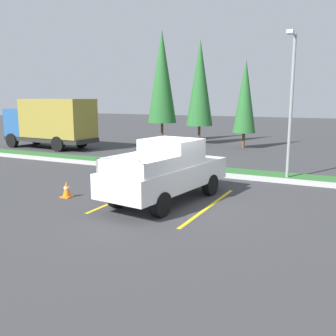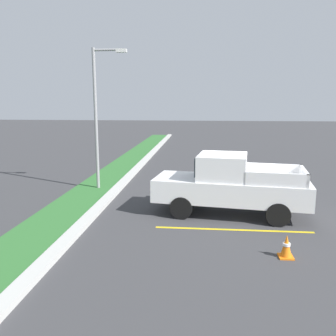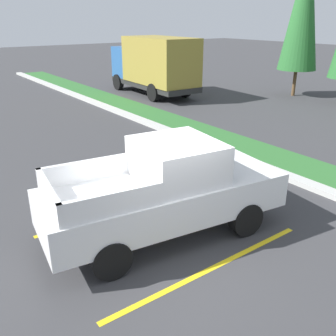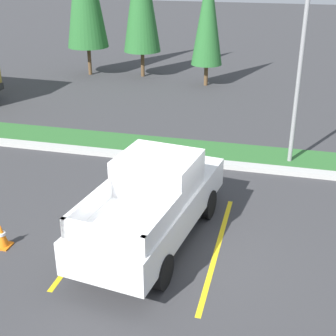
{
  "view_description": "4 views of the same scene",
  "coord_description": "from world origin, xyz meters",
  "px_view_note": "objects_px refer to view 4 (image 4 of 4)",
  "views": [
    {
      "loc": [
        5.19,
        -10.98,
        3.47
      ],
      "look_at": [
        -0.39,
        0.31,
        1.14
      ],
      "focal_mm": 40.66,
      "sensor_mm": 36.0,
      "label": 1
    },
    {
      "loc": [
        -12.37,
        1.3,
        3.87
      ],
      "look_at": [
        0.32,
        2.53,
        1.46
      ],
      "focal_mm": 37.68,
      "sensor_mm": 36.0,
      "label": 2
    },
    {
      "loc": [
        5.4,
        -3.89,
        4.46
      ],
      "look_at": [
        -1.02,
        0.81,
        1.25
      ],
      "focal_mm": 40.08,
      "sensor_mm": 36.0,
      "label": 3
    },
    {
      "loc": [
        2.32,
        -9.11,
        6.37
      ],
      "look_at": [
        -0.58,
        2.28,
        1.02
      ],
      "focal_mm": 50.95,
      "sensor_mm": 36.0,
      "label": 4
    }
  ],
  "objects_px": {
    "cypress_tree_center": "(208,14)",
    "pickup_truck_main": "(154,201)",
    "traffic_cone": "(2,236)",
    "street_light": "(302,55)"
  },
  "relations": [
    {
      "from": "cypress_tree_center",
      "to": "pickup_truck_main",
      "type": "bearing_deg",
      "value": -84.64
    },
    {
      "from": "cypress_tree_center",
      "to": "traffic_cone",
      "type": "relative_size",
      "value": 10.08
    },
    {
      "from": "pickup_truck_main",
      "to": "cypress_tree_center",
      "type": "xyz_separation_m",
      "value": [
        -1.38,
        14.75,
        2.52
      ]
    },
    {
      "from": "street_light",
      "to": "cypress_tree_center",
      "type": "height_order",
      "value": "street_light"
    },
    {
      "from": "cypress_tree_center",
      "to": "traffic_cone",
      "type": "height_order",
      "value": "cypress_tree_center"
    },
    {
      "from": "cypress_tree_center",
      "to": "street_light",
      "type": "bearing_deg",
      "value": -64.53
    },
    {
      "from": "pickup_truck_main",
      "to": "street_light",
      "type": "relative_size",
      "value": 0.89
    },
    {
      "from": "pickup_truck_main",
      "to": "street_light",
      "type": "height_order",
      "value": "street_light"
    },
    {
      "from": "street_light",
      "to": "cypress_tree_center",
      "type": "relative_size",
      "value": 1.01
    },
    {
      "from": "pickup_truck_main",
      "to": "street_light",
      "type": "bearing_deg",
      "value": 60.29
    }
  ]
}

